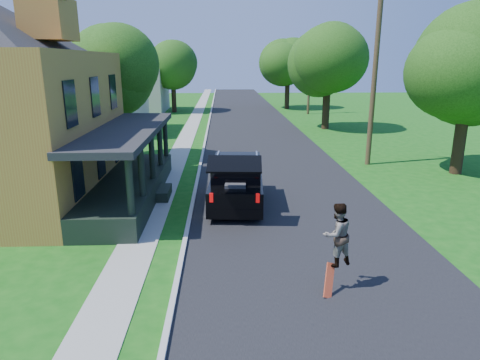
{
  "coord_description": "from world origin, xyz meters",
  "views": [
    {
      "loc": [
        -2.78,
        -12.07,
        5.82
      ],
      "look_at": [
        -2.14,
        3.0,
        1.61
      ],
      "focal_mm": 32.0,
      "sensor_mm": 36.0,
      "label": 1
    }
  ],
  "objects_px": {
    "tree_right_near": "(468,72)",
    "utility_pole_near": "(375,73)",
    "skateboarder": "(337,234)",
    "black_suv": "(237,182)"
  },
  "relations": [
    {
      "from": "skateboarder",
      "to": "tree_right_near",
      "type": "xyz_separation_m",
      "value": [
        9.53,
        11.65,
        3.77
      ]
    },
    {
      "from": "black_suv",
      "to": "skateboarder",
      "type": "bearing_deg",
      "value": -67.71
    },
    {
      "from": "black_suv",
      "to": "utility_pole_near",
      "type": "xyz_separation_m",
      "value": [
        7.88,
        6.88,
        4.23
      ]
    },
    {
      "from": "black_suv",
      "to": "tree_right_near",
      "type": "relative_size",
      "value": 0.66
    },
    {
      "from": "skateboarder",
      "to": "tree_right_near",
      "type": "distance_m",
      "value": 15.52
    },
    {
      "from": "black_suv",
      "to": "skateboarder",
      "type": "relative_size",
      "value": 3.28
    },
    {
      "from": "tree_right_near",
      "to": "utility_pole_near",
      "type": "xyz_separation_m",
      "value": [
        -3.98,
        2.21,
        -0.09
      ]
    },
    {
      "from": "utility_pole_near",
      "to": "black_suv",
      "type": "bearing_deg",
      "value": -122.93
    },
    {
      "from": "tree_right_near",
      "to": "utility_pole_near",
      "type": "height_order",
      "value": "utility_pole_near"
    },
    {
      "from": "tree_right_near",
      "to": "utility_pole_near",
      "type": "distance_m",
      "value": 4.56
    }
  ]
}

